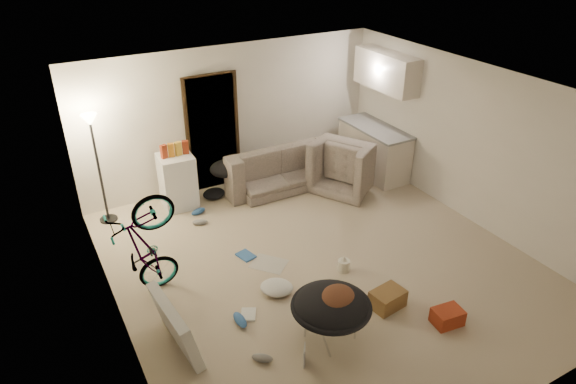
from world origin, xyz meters
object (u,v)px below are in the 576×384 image
saucer_chair (331,312)px  drink_case_b (447,317)px  kitchen_counter (374,151)px  tv_box (175,326)px  sofa (275,170)px  floor_lamp (94,146)px  armchair (349,168)px  juicer (344,265)px  bicycle (148,269)px  mini_fridge (178,181)px  drink_case_a (387,299)px

saucer_chair → drink_case_b: bearing=-19.4°
kitchen_counter → tv_box: bearing=-151.3°
sofa → floor_lamp: bearing=-3.8°
tv_box → armchair: bearing=25.9°
juicer → bicycle: bearing=162.2°
mini_fridge → drink_case_b: (1.90, -4.34, -0.36)m
mini_fridge → tv_box: 3.32m
floor_lamp → saucer_chair: bearing=-66.7°
kitchen_counter → mini_fridge: size_ratio=1.62×
floor_lamp → bicycle: (0.10, -2.17, -0.90)m
drink_case_a → juicer: bearing=86.0°
kitchen_counter → drink_case_a: kitchen_counter is taller
floor_lamp → tv_box: bearing=-88.2°
bicycle → sofa: bearing=-54.7°
floor_lamp → saucer_chair: (1.71, -3.96, -0.92)m
sofa → saucer_chair: size_ratio=2.18×
kitchen_counter → sofa: 1.93m
tv_box → drink_case_a: 2.62m
floor_lamp → kitchen_counter: size_ratio=1.21×
armchair → sofa: bearing=30.5°
kitchen_counter → armchair: bearing=-163.0°
saucer_chair → drink_case_b: 1.49m
mini_fridge → juicer: (1.40, -2.87, -0.36)m
mini_fridge → drink_case_a: (1.46, -3.75, -0.34)m
kitchen_counter → drink_case_b: bearing=-114.7°
saucer_chair → drink_case_b: saucer_chair is taller
saucer_chair → drink_case_b: (1.38, -0.49, -0.29)m
bicycle → tv_box: bicycle is taller
kitchen_counter → mini_fridge: mini_fridge is taller
bicycle → juicer: (2.48, -0.80, -0.31)m
floor_lamp → bicycle: floor_lamp is taller
saucer_chair → tv_box: saucer_chair is taller
floor_lamp → mini_fridge: 1.45m
armchair → drink_case_b: size_ratio=3.03×
sofa → tv_box: (-2.86, -3.04, 0.03)m
drink_case_b → tv_box: bearing=165.0°
sofa → juicer: 2.80m
drink_case_a → juicer: (-0.06, 0.88, -0.02)m
saucer_chair → juicer: saucer_chair is taller
floor_lamp → drink_case_a: floor_lamp is taller
floor_lamp → bicycle: size_ratio=1.18×
sofa → tv_box: 4.18m
sofa → drink_case_b: (0.12, -4.24, -0.19)m
floor_lamp → saucer_chair: size_ratio=1.95×
floor_lamp → sofa: floor_lamp is taller
sofa → drink_case_a: (-0.33, -3.65, -0.18)m
drink_case_a → drink_case_b: (0.44, -0.59, -0.02)m
drink_case_a → mini_fridge: bearing=103.6°
bicycle → armchair: bearing=-71.3°
tv_box → juicer: bearing=1.6°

